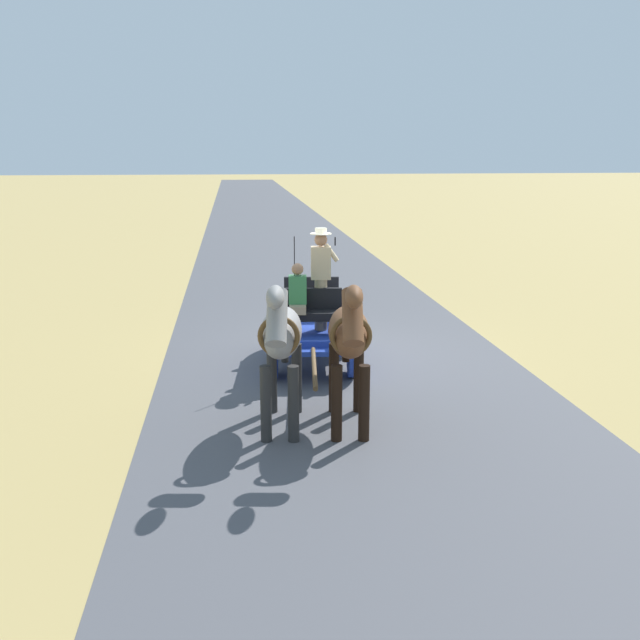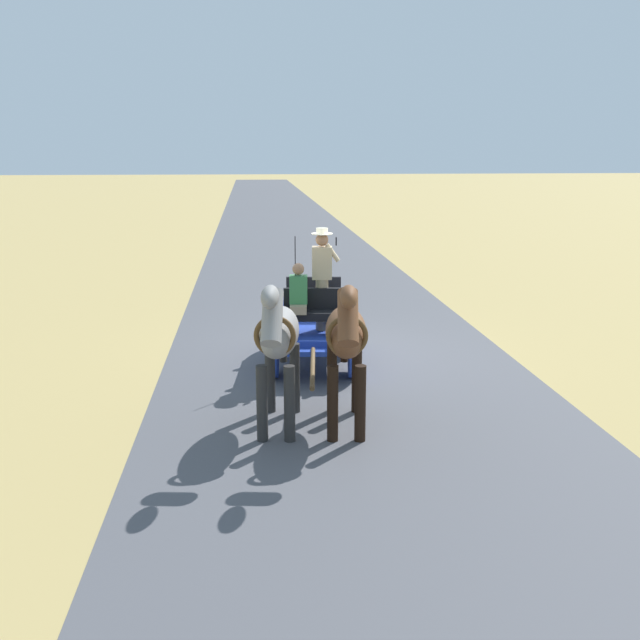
{
  "view_description": "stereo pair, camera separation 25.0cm",
  "coord_description": "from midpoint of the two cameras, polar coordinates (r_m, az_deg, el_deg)",
  "views": [
    {
      "loc": [
        1.87,
        13.0,
        3.8
      ],
      "look_at": [
        0.52,
        1.8,
        1.1
      ],
      "focal_mm": 40.17,
      "sensor_mm": 36.0,
      "label": 1
    },
    {
      "loc": [
        1.62,
        13.02,
        3.8
      ],
      "look_at": [
        0.52,
        1.8,
        1.1
      ],
      "focal_mm": 40.17,
      "sensor_mm": 36.0,
      "label": 2
    }
  ],
  "objects": [
    {
      "name": "horse_near_side",
      "position": [
        9.69,
        2.83,
        -1.35
      ],
      "size": [
        0.72,
        2.14,
        2.21
      ],
      "color": "brown",
      "rests_on": "ground"
    },
    {
      "name": "road_surface",
      "position": [
        13.66,
        1.95,
        -2.67
      ],
      "size": [
        6.43,
        160.0,
        0.01
      ],
      "primitive_type": "cube",
      "color": "#4C4C51",
      "rests_on": "ground"
    },
    {
      "name": "horse_drawn_carriage",
      "position": [
        12.74,
        0.05,
        -0.08
      ],
      "size": [
        1.63,
        4.52,
        2.5
      ],
      "color": "#1E3899",
      "rests_on": "ground"
    },
    {
      "name": "ground_plane",
      "position": [
        13.67,
        1.95,
        -2.69
      ],
      "size": [
        200.0,
        200.0,
        0.0
      ],
      "primitive_type": "plane",
      "color": "tan"
    },
    {
      "name": "horse_off_side",
      "position": [
        9.69,
        -2.64,
        -1.35
      ],
      "size": [
        0.75,
        2.15,
        2.21
      ],
      "color": "gray",
      "rests_on": "ground"
    }
  ]
}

